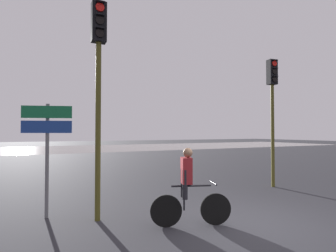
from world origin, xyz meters
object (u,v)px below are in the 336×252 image
traffic_light_near_right (272,98)px  direction_sign_post (47,139)px  cyclist (188,186)px  traffic_light_near_left (99,69)px

traffic_light_near_right → direction_sign_post: bearing=8.6°
traffic_light_near_right → cyclist: (-4.77, -2.04, -2.36)m
traffic_light_near_left → direction_sign_post: bearing=-32.2°
direction_sign_post → traffic_light_near_left: bearing=165.3°
traffic_light_near_right → cyclist: size_ratio=2.82×
traffic_light_near_left → cyclist: size_ratio=2.99×
traffic_light_near_right → cyclist: bearing=30.5°
direction_sign_post → cyclist: (2.62, -1.87, -0.97)m
traffic_light_near_left → direction_sign_post: traffic_light_near_left is taller
traffic_light_near_left → cyclist: 3.24m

